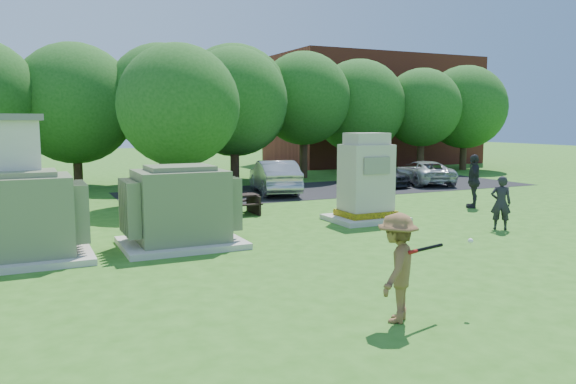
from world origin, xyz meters
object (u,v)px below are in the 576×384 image
generator_cabinet (366,183)px  car_silver_a (274,177)px  person_walking_right (474,181)px  car_white (183,183)px  person_by_generator (501,203)px  transformer_left (20,219)px  car_dark (375,173)px  picnic_table (235,202)px  batter (397,268)px  person_at_picnic (225,201)px  transformer_right (181,208)px  car_silver_b (423,172)px

generator_cabinet → car_silver_a: bearing=88.8°
person_walking_right → car_white: (-9.13, 6.82, -0.31)m
generator_cabinet → person_by_generator: bearing=-46.7°
transformer_left → generator_cabinet: generator_cabinet is taller
transformer_left → car_dark: transformer_left is taller
car_white → generator_cabinet: bearing=-64.4°
picnic_table → car_silver_a: size_ratio=0.36×
batter → car_silver_a: (4.75, 15.56, -0.13)m
batter → person_walking_right: 12.98m
picnic_table → person_by_generator: size_ratio=1.01×
transformer_left → person_at_picnic: size_ratio=1.84×
car_dark → batter: bearing=-127.3°
transformer_right → picnic_table: (2.88, 3.96, -0.54)m
transformer_right → person_by_generator: transformer_right is taller
generator_cabinet → car_dark: bearing=54.4°
person_walking_right → car_silver_b: person_walking_right is taller
transformer_right → person_walking_right: bearing=8.6°
car_white → car_silver_a: bearing=-0.6°
car_white → person_at_picnic: bearing=-96.5°
batter → person_by_generator: batter is taller
car_silver_a → car_silver_b: bearing=-166.6°
batter → car_silver_b: 20.50m
transformer_left → person_by_generator: bearing=-8.3°
picnic_table → car_silver_b: bearing=22.3°
person_by_generator → transformer_left: bearing=31.3°
car_white → car_silver_a: 4.16m
transformer_left → transformer_right: bearing=0.0°
transformer_left → person_by_generator: 12.92m
generator_cabinet → person_by_generator: (2.78, -2.95, -0.44)m
generator_cabinet → person_by_generator: size_ratio=1.77×
person_walking_right → car_white: bearing=-84.0°
person_by_generator → person_walking_right: bearing=-83.6°
transformer_left → transformer_right: same height
person_at_picnic → car_dark: 12.82m
generator_cabinet → person_at_picnic: generator_cabinet is taller
transformer_right → car_white: (2.30, 8.54, -0.29)m
person_by_generator → person_at_picnic: bearing=12.0°
batter → person_walking_right: size_ratio=0.88×
batter → person_by_generator: 8.91m
person_at_picnic → car_dark: size_ratio=0.39×
transformer_left → generator_cabinet: size_ratio=1.06×
person_at_picnic → car_dark: bearing=5.4°
picnic_table → person_at_picnic: person_at_picnic is taller
person_by_generator → car_dark: (3.17, 11.26, -0.19)m
car_silver_a → picnic_table: bearing=65.0°
person_walking_right → car_dark: person_walking_right is taller
person_by_generator → picnic_table: bearing=-3.6°
picnic_table → person_by_generator: (6.21, -5.83, 0.36)m
picnic_table → car_silver_b: size_ratio=0.38×
transformer_left → car_silver_b: bearing=25.5°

